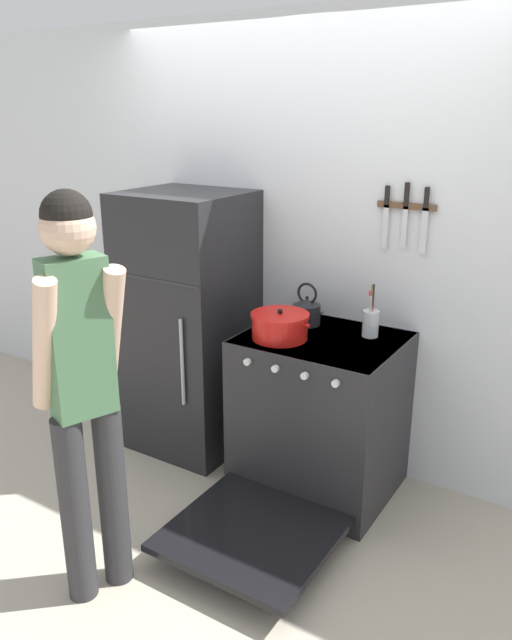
{
  "coord_description": "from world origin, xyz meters",
  "views": [
    {
      "loc": [
        1.64,
        -3.14,
        2.04
      ],
      "look_at": [
        -0.02,
        -0.49,
        0.98
      ],
      "focal_mm": 35.0,
      "sensor_mm": 36.0,
      "label": 1
    }
  ],
  "objects_px": {
    "stove_range": "(317,417)",
    "dutch_oven_pot": "(280,326)",
    "tea_kettle": "(307,311)",
    "person": "(82,381)",
    "utensil_jar": "(371,322)",
    "refrigerator": "(188,323)"
  },
  "relations": [
    {
      "from": "person",
      "to": "dutch_oven_pot",
      "type": "bearing_deg",
      "value": 6.27
    },
    {
      "from": "tea_kettle",
      "to": "person",
      "type": "height_order",
      "value": "person"
    },
    {
      "from": "refrigerator",
      "to": "dutch_oven_pot",
      "type": "height_order",
      "value": "refrigerator"
    },
    {
      "from": "refrigerator",
      "to": "utensil_jar",
      "type": "relative_size",
      "value": 5.55
    },
    {
      "from": "dutch_oven_pot",
      "to": "tea_kettle",
      "type": "distance_m",
      "value": 0.28
    },
    {
      "from": "dutch_oven_pot",
      "to": "utensil_jar",
      "type": "xyz_separation_m",
      "value": [
        0.39,
        0.28,
        0.01
      ]
    },
    {
      "from": "tea_kettle",
      "to": "dutch_oven_pot",
      "type": "bearing_deg",
      "value": -92.9
    },
    {
      "from": "tea_kettle",
      "to": "utensil_jar",
      "type": "distance_m",
      "value": 0.37
    },
    {
      "from": "dutch_oven_pot",
      "to": "utensil_jar",
      "type": "distance_m",
      "value": 0.48
    },
    {
      "from": "stove_range",
      "to": "person",
      "type": "distance_m",
      "value": 1.4
    },
    {
      "from": "stove_range",
      "to": "dutch_oven_pot",
      "type": "height_order",
      "value": "dutch_oven_pot"
    },
    {
      "from": "utensil_jar",
      "to": "dutch_oven_pot",
      "type": "bearing_deg",
      "value": -143.87
    },
    {
      "from": "refrigerator",
      "to": "stove_range",
      "type": "height_order",
      "value": "refrigerator"
    },
    {
      "from": "refrigerator",
      "to": "person",
      "type": "distance_m",
      "value": 1.36
    },
    {
      "from": "refrigerator",
      "to": "utensil_jar",
      "type": "bearing_deg",
      "value": 5.87
    },
    {
      "from": "stove_range",
      "to": "dutch_oven_pot",
      "type": "xyz_separation_m",
      "value": [
        -0.18,
        -0.1,
        0.52
      ]
    },
    {
      "from": "refrigerator",
      "to": "person",
      "type": "relative_size",
      "value": 0.9
    },
    {
      "from": "stove_range",
      "to": "dutch_oven_pot",
      "type": "bearing_deg",
      "value": -151.45
    },
    {
      "from": "tea_kettle",
      "to": "utensil_jar",
      "type": "height_order",
      "value": "utensil_jar"
    },
    {
      "from": "tea_kettle",
      "to": "utensil_jar",
      "type": "xyz_separation_m",
      "value": [
        0.37,
        0.01,
        0.0
      ]
    },
    {
      "from": "stove_range",
      "to": "dutch_oven_pot",
      "type": "relative_size",
      "value": 4.08
    },
    {
      "from": "tea_kettle",
      "to": "refrigerator",
      "type": "bearing_deg",
      "value": -171.81
    }
  ]
}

